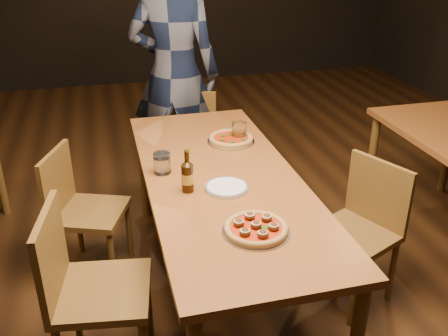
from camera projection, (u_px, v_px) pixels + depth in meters
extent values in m
plane|color=black|center=(222.00, 287.00, 2.99)|extent=(9.00, 9.00, 0.00)
cube|color=brown|center=(222.00, 179.00, 2.67)|extent=(0.80, 2.00, 0.04)
cylinder|color=brown|center=(144.00, 173.00, 3.57)|extent=(0.06, 0.06, 0.71)
cylinder|color=brown|center=(235.00, 163.00, 3.72)|extent=(0.06, 0.06, 0.71)
cylinder|color=brown|center=(372.00, 159.00, 3.78)|extent=(0.06, 0.06, 0.71)
cylinder|color=#B7B7BF|center=(256.00, 232.00, 2.17)|extent=(0.30, 0.30, 0.01)
cylinder|color=tan|center=(256.00, 230.00, 2.16)|extent=(0.28, 0.28, 0.02)
torus|color=tan|center=(256.00, 228.00, 2.16)|extent=(0.28, 0.28, 0.03)
cylinder|color=#A21409|center=(256.00, 228.00, 2.16)|extent=(0.22, 0.22, 0.00)
cylinder|color=#B7B7BF|center=(231.00, 141.00, 3.07)|extent=(0.29, 0.29, 0.01)
cylinder|color=tan|center=(231.00, 140.00, 3.07)|extent=(0.27, 0.27, 0.02)
torus|color=tan|center=(231.00, 138.00, 3.07)|extent=(0.27, 0.27, 0.03)
cylinder|color=#A21409|center=(231.00, 138.00, 3.07)|extent=(0.21, 0.21, 0.00)
cylinder|color=white|center=(227.00, 188.00, 2.51)|extent=(0.21, 0.21, 0.02)
cylinder|color=black|center=(188.00, 178.00, 2.47)|extent=(0.06, 0.06, 0.15)
cylinder|color=black|center=(187.00, 158.00, 2.43)|extent=(0.02, 0.02, 0.07)
cylinder|color=gold|center=(188.00, 178.00, 2.47)|extent=(0.06, 0.06, 0.05)
cylinder|color=white|center=(162.00, 163.00, 2.67)|extent=(0.09, 0.09, 0.11)
cylinder|color=#925010|center=(239.00, 131.00, 3.08)|extent=(0.09, 0.09, 0.11)
imported|color=black|center=(174.00, 74.00, 3.76)|extent=(0.80, 0.66, 1.88)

